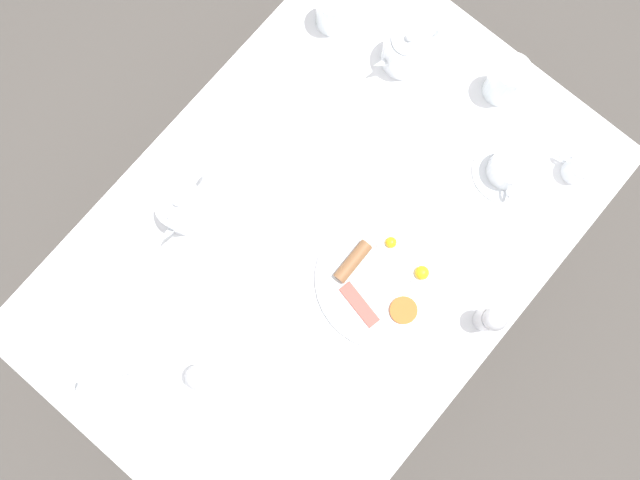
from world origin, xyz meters
TOP-DOWN VIEW (x-y plane):
  - ground_plane at (0.00, 0.00)m, footprint 8.00×8.00m
  - table at (0.00, 0.00)m, footprint 0.85×1.24m
  - breakfast_plate at (-0.16, -0.03)m, footprint 0.30×0.30m
  - teapot_near at (0.26, 0.13)m, footprint 0.10×0.18m
  - teapot_far at (0.13, -0.44)m, footprint 0.10×0.18m
  - teacup_with_saucer_left at (-0.21, -0.38)m, footprint 0.14×0.14m
  - teacup_with_saucer_right at (0.20, 0.50)m, footprint 0.14×0.14m
  - water_glass_tall at (0.31, -0.40)m, footprint 0.08×0.08m
  - water_glass_short at (0.07, 0.47)m, footprint 0.08×0.08m
  - wine_glass_spare at (-0.08, -0.52)m, footprint 0.08×0.08m
  - creamer_jug at (-0.32, -0.47)m, footprint 0.08×0.06m
  - pepper_grinder at (-0.37, -0.09)m, footprint 0.05×0.05m
  - salt_grinder at (-0.00, 0.37)m, footprint 0.05×0.05m
  - napkin_folded at (-0.28, 0.31)m, footprint 0.16×0.14m
  - fork_by_plate at (0.10, -0.00)m, footprint 0.06×0.16m
  - knife_by_plate at (0.25, -0.17)m, footprint 0.20×0.12m

SIDE VIEW (x-z plane):
  - ground_plane at x=0.00m, z-range 0.00..0.00m
  - table at x=0.00m, z-range 0.29..1.02m
  - fork_by_plate at x=0.10m, z-range 0.72..0.73m
  - knife_by_plate at x=0.25m, z-range 0.72..0.73m
  - napkin_folded at x=-0.28m, z-range 0.72..0.73m
  - breakfast_plate at x=-0.16m, z-range 0.71..0.75m
  - teacup_with_saucer_right at x=0.20m, z-range 0.72..0.79m
  - teacup_with_saucer_left at x=-0.21m, z-range 0.72..0.79m
  - creamer_jug at x=-0.32m, z-range 0.72..0.79m
  - teapot_near at x=0.26m, z-range 0.71..0.83m
  - teapot_far at x=0.13m, z-range 0.71..0.83m
  - water_glass_tall at x=0.31m, z-range 0.72..0.82m
  - wine_glass_spare at x=-0.08m, z-range 0.72..0.84m
  - pepper_grinder at x=-0.37m, z-range 0.73..0.84m
  - salt_grinder at x=0.00m, z-range 0.73..0.84m
  - water_glass_short at x=0.07m, z-range 0.72..0.85m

